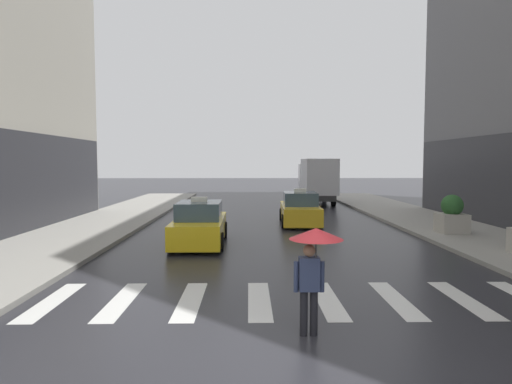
{
  "coord_description": "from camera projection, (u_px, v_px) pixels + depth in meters",
  "views": [
    {
      "loc": [
        -1.01,
        -6.64,
        3.09
      ],
      "look_at": [
        -0.76,
        8.0,
        2.1
      ],
      "focal_mm": 30.68,
      "sensor_mm": 36.0,
      "label": 1
    }
  ],
  "objects": [
    {
      "name": "taxi_lead",
      "position": [
        200.0,
        225.0,
        16.54
      ],
      "size": [
        1.95,
        4.55,
        1.8
      ],
      "color": "yellow",
      "rests_on": "ground"
    },
    {
      "name": "crosswalk_markings",
      "position": [
        293.0,
        300.0,
        9.84
      ],
      "size": [
        11.3,
        2.8,
        0.01
      ],
      "color": "silver",
      "rests_on": "ground"
    },
    {
      "name": "taxi_second",
      "position": [
        300.0,
        210.0,
        21.86
      ],
      "size": [
        2.05,
        4.6,
        1.8
      ],
      "color": "gold",
      "rests_on": "ground"
    },
    {
      "name": "box_truck",
      "position": [
        317.0,
        179.0,
        32.73
      ],
      "size": [
        2.43,
        7.59,
        3.35
      ],
      "color": "#2D2D2D",
      "rests_on": "ground"
    },
    {
      "name": "planter_mid_block",
      "position": [
        452.0,
        215.0,
        18.35
      ],
      "size": [
        1.1,
        1.1,
        1.6
      ],
      "color": "#A8A399",
      "rests_on": "curb_right"
    },
    {
      "name": "ground_plane",
      "position": [
        313.0,
        360.0,
        6.85
      ],
      "size": [
        160.0,
        160.0,
        0.0
      ],
      "primitive_type": "plane",
      "color": "#26262B"
    },
    {
      "name": "pedestrian_with_umbrella",
      "position": [
        314.0,
        252.0,
        7.73
      ],
      "size": [
        0.96,
        0.96,
        1.94
      ],
      "color": "black",
      "rests_on": "ground"
    }
  ]
}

